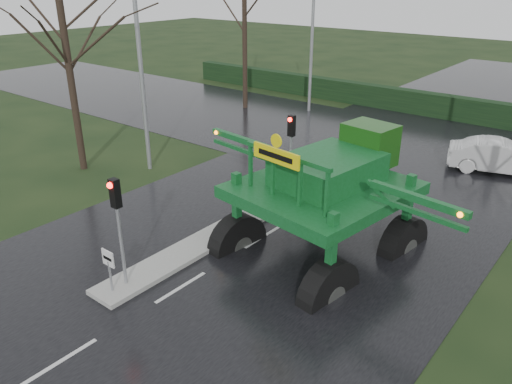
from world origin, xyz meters
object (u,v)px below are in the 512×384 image
Objects in this scene: street_light_left_far at (317,19)px; street_light_left_near at (143,41)px; keep_left_sign at (109,264)px; white_sedan at (497,172)px; traffic_signal_mid at (291,138)px; traffic_signal_near at (117,210)px; crop_sprayer at (242,172)px.

street_light_left_near is at bearing -90.00° from street_light_left_far.
keep_left_sign is 18.55m from white_sedan.
traffic_signal_mid is 0.35× the size of street_light_left_far.
traffic_signal_mid is at bearing 12.21° from street_light_left_near.
street_light_left_far reaches higher than traffic_signal_near.
traffic_signal_near is 4.41m from crop_sprayer.
traffic_signal_near reaches higher than white_sedan.
traffic_signal_near is at bearing 90.00° from keep_left_sign.
keep_left_sign reaches higher than white_sedan.
traffic_signal_near is 18.24m from white_sedan.
traffic_signal_mid is 10.77m from white_sedan.
traffic_signal_mid is 7.83m from street_light_left_near.
street_light_left_near is 2.15× the size of white_sedan.
traffic_signal_mid is at bearing 110.96° from crop_sprayer.
street_light_left_near and street_light_left_far have the same top height.
keep_left_sign is 23.11m from street_light_left_far.
street_light_left_near reaches higher than traffic_signal_near.
white_sedan is (5.11, 12.70, -2.67)m from crop_sprayer.
traffic_signal_near is 0.35× the size of crop_sprayer.
traffic_signal_near is 1.00× the size of traffic_signal_mid.
street_light_left_far is at bearing 108.17° from traffic_signal_near.
street_light_left_far is at bearing 90.00° from street_light_left_near.
traffic_signal_near is at bearing 142.84° from white_sedan.
crop_sprayer is 13.94m from white_sedan.
street_light_left_near reaches higher than white_sedan.
street_light_left_near is (-6.89, 7.50, 4.93)m from keep_left_sign.
traffic_signal_mid is at bearing -61.14° from street_light_left_far.
street_light_left_far is (-6.89, 12.51, 3.40)m from traffic_signal_mid.
street_light_left_near is (-6.89, 7.01, 3.40)m from traffic_signal_near.
traffic_signal_mid is (0.00, 8.50, 0.00)m from traffic_signal_near.
white_sedan is (6.09, 8.49, -2.59)m from traffic_signal_mid.
street_light_left_far reaches higher than white_sedan.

